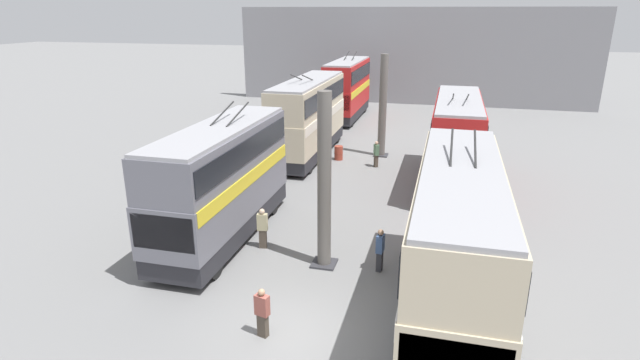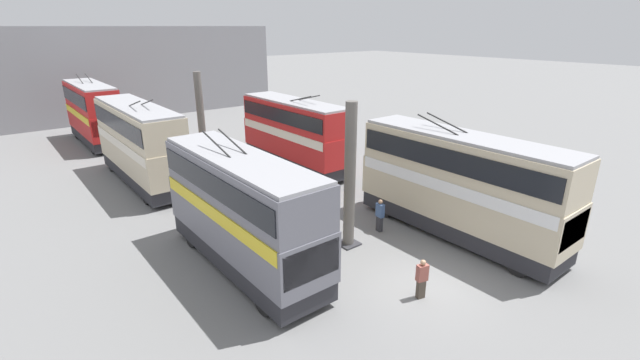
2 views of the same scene
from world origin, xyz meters
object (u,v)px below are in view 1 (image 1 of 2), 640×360
person_aisle_foreground (262,312)px  oil_drum (339,153)px  bus_right_mid (308,113)px  person_by_right_row (263,227)px  bus_left_far (456,136)px  bus_right_near (222,176)px  bus_right_far (347,86)px  bus_left_near (456,238)px  person_aisle_midway (376,153)px  person_by_left_row (380,249)px

person_aisle_foreground → oil_drum: size_ratio=1.75×
bus_right_mid → person_by_right_row: size_ratio=6.10×
bus_left_far → person_aisle_foreground: bearing=161.0°
bus_right_near → bus_right_mid: 13.10m
bus_left_far → person_aisle_foreground: size_ratio=6.06×
bus_left_far → bus_right_far: size_ratio=1.04×
bus_left_far → bus_right_mid: 10.01m
bus_right_near → bus_right_far: (25.70, 0.00, 0.11)m
bus_left_near → oil_drum: bus_left_near is taller
bus_left_near → bus_left_far: size_ratio=1.07×
bus_right_near → bus_right_far: size_ratio=1.00×
bus_right_near → person_aisle_midway: 12.81m
bus_left_far → person_aisle_midway: 5.46m
bus_left_near → person_by_right_row: (3.25, 7.45, -1.92)m
bus_left_near → bus_right_far: size_ratio=1.11×
oil_drum → person_by_right_row: bearing=179.0°
bus_right_mid → oil_drum: (-0.42, -2.15, -2.41)m
bus_left_near → person_by_left_row: size_ratio=6.14×
person_aisle_foreground → bus_right_near: bearing=-131.7°
person_aisle_foreground → bus_left_near: bearing=127.7°
person_by_left_row → person_aisle_midway: 13.12m
bus_left_far → person_by_left_row: bus_left_far is taller
bus_left_near → person_aisle_midway: (15.51, 4.63, -1.97)m
person_by_left_row → person_by_right_row: size_ratio=0.98×
person_aisle_midway → person_by_left_row: bearing=-107.1°
bus_left_near → bus_right_far: bearing=17.6°
bus_left_far → bus_right_near: bus_right_near is taller
bus_left_far → bus_right_near: 13.37m
bus_right_far → person_by_left_row: bearing=-165.8°
bus_right_far → oil_drum: bearing=-170.6°
bus_right_mid → person_by_left_row: (-14.31, -6.80, -1.98)m
bus_left_far → person_aisle_foreground: 16.59m
person_aisle_midway → oil_drum: (0.92, 2.59, -0.40)m
bus_left_near → person_aisle_foreground: size_ratio=6.46×
bus_right_far → person_by_left_row: 27.83m
bus_left_near → person_by_left_row: bus_left_near is taller
bus_right_mid → person_aisle_midway: bus_right_mid is taller
bus_left_near → person_by_right_row: bearing=66.4°
person_by_left_row → person_aisle_midway: bearing=106.1°
person_aisle_foreground → person_by_right_row: (5.52, 2.08, 0.07)m
person_aisle_midway → bus_left_far: bearing=-51.5°
person_aisle_foreground → person_by_left_row: bearing=164.6°
bus_left_far → bus_left_near: bearing=-180.0°
person_by_left_row → person_by_right_row: 4.93m
bus_right_mid → person_aisle_midway: size_ratio=6.39×
person_by_left_row → oil_drum: 14.65m
oil_drum → bus_left_far: bearing=-113.4°
bus_right_mid → person_by_right_row: bearing=-172.0°
bus_left_far → oil_drum: bus_left_far is taller
bus_left_far → bus_right_mid: bus_right_mid is taller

